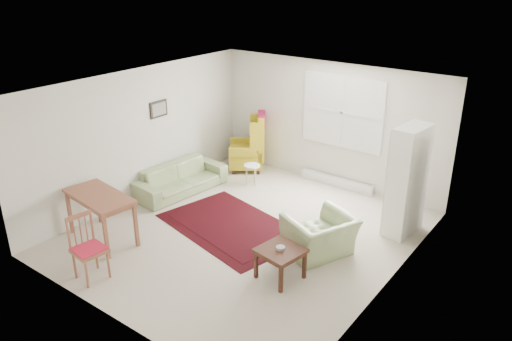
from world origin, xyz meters
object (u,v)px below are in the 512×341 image
Objects in this scene: cabinet at (407,181)px; coffee_table at (280,263)px; wingback_chair at (246,142)px; desk at (102,217)px; desk_chair at (89,249)px; sofa at (180,173)px; stool at (252,175)px; armchair at (320,232)px.

coffee_table is at bearing -104.22° from cabinet.
wingback_chair is 3.82m from desk.
desk_chair is (0.78, -0.80, 0.08)m from desk.
desk_chair is (1.09, -2.92, 0.10)m from sofa.
sofa is 3.24× the size of coffee_table.
desk_chair is (-2.18, -1.62, 0.24)m from coffee_table.
sofa is at bearing -130.28° from stool.
desk is (0.31, -2.12, 0.02)m from sofa.
wingback_chair is at bearing 16.44° from desk_chair.
cabinet reaches higher than armchair.
sofa is at bearing 158.28° from coffee_table.
armchair is at bearing 19.27° from wingback_chair.
wingback_chair is 2.95× the size of stool.
desk_chair is at bearing -121.12° from cabinet.
armchair is 1.02× the size of desk_chair.
coffee_table is 2.62m from cabinet.
cabinet reaches higher than sofa.
armchair is at bearing -31.49° from stool.
sofa is 1.50× the size of desk.
desk is at bearing -133.90° from cabinet.
wingback_chair is (-3.05, 2.07, 0.26)m from armchair.
sofa is 4.34m from cabinet.
coffee_table is at bearing 15.45° from desk.
stool is 0.34× the size of desk.
coffee_table is 3.08m from desk.
cabinet is at bearing -69.83° from sofa.
stool is 0.23× the size of cabinet.
desk_chair is (-3.08, -3.98, -0.45)m from cabinet.
stool is at bearing -174.32° from cabinet.
wingback_chair is at bearing 89.56° from desk.
sofa is 4.34× the size of stool.
coffee_table is (-0.11, -0.92, -0.14)m from armchair.
desk reaches higher than coffee_table.
wingback_chair is at bearing -5.37° from sofa.
armchair is (3.38, -0.38, -0.00)m from sofa.
armchair is at bearing 29.47° from desk.
sofa reaches higher than coffee_table.
sofa is at bearing -47.78° from wingback_chair.
coffee_table is at bearing 16.64° from armchair.
cabinet is at bearing -0.96° from stool.
armchair is 2.87m from stool.
coffee_table reaches higher than stool.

